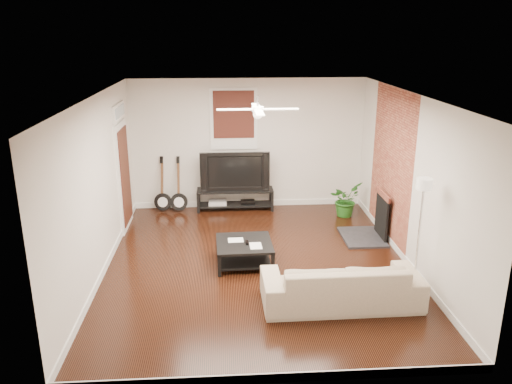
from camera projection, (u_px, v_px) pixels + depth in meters
room at (258, 185)px, 8.10m from camera, size 5.01×6.01×2.81m
brick_accent at (391, 166)px, 9.20m from camera, size 0.02×2.20×2.80m
fireplace at (372, 215)px, 9.47m from camera, size 0.80×1.10×0.92m
window_back at (234, 119)px, 10.73m from camera, size 1.00×0.06×1.30m
door_left at (123, 166)px, 9.79m from camera, size 0.08×1.00×2.50m
tv_stand at (235, 199)px, 11.07m from camera, size 1.64×0.44×0.46m
tv at (235, 170)px, 10.89m from camera, size 1.47×0.19×0.85m
coffee_table at (244, 253)px, 8.51m from camera, size 0.94×0.94×0.38m
sofa at (341, 283)px, 7.22m from camera, size 2.25×0.91×0.65m
floor_lamp at (419, 240)px, 7.20m from camera, size 0.31×0.31×1.83m
potted_plant at (345, 199)px, 10.66m from camera, size 0.85×0.86×0.72m
guitar_left at (162, 185)px, 10.83m from camera, size 0.41×0.32×1.20m
guitar_right at (178, 185)px, 10.83m from camera, size 0.39×0.29×1.20m
ceiling_fan at (258, 109)px, 7.73m from camera, size 1.24×1.24×0.32m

